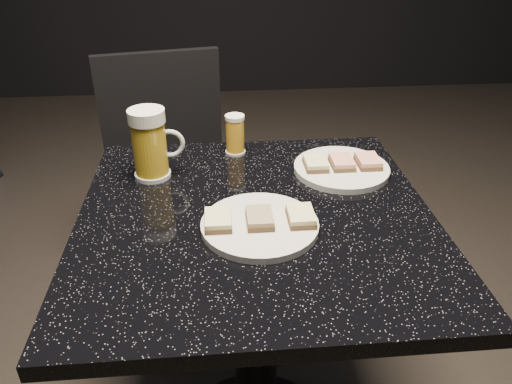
# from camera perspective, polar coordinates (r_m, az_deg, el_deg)

# --- Properties ---
(plate_large) EXTENTS (0.22, 0.22, 0.01)m
(plate_large) POSITION_cam_1_polar(r_m,az_deg,el_deg) (0.94, 0.42, -3.83)
(plate_large) COLOR silver
(plate_large) RESTS_ON table
(plate_small) EXTENTS (0.22, 0.22, 0.01)m
(plate_small) POSITION_cam_1_polar(r_m,az_deg,el_deg) (1.16, 9.73, 2.65)
(plate_small) COLOR silver
(plate_small) RESTS_ON table
(table) EXTENTS (0.70, 0.70, 0.75)m
(table) POSITION_cam_1_polar(r_m,az_deg,el_deg) (1.14, 0.00, -12.87)
(table) COLOR black
(table) RESTS_ON floor
(beer_mug) EXTENTS (0.12, 0.08, 0.16)m
(beer_mug) POSITION_cam_1_polar(r_m,az_deg,el_deg) (1.11, -11.97, 5.41)
(beer_mug) COLOR silver
(beer_mug) RESTS_ON table
(beer_tumbler) EXTENTS (0.05, 0.05, 0.10)m
(beer_tumbler) POSITION_cam_1_polar(r_m,az_deg,el_deg) (1.21, -2.41, 6.56)
(beer_tumbler) COLOR silver
(beer_tumbler) RESTS_ON table
(chair) EXTENTS (0.48, 0.48, 0.87)m
(chair) POSITION_cam_1_polar(r_m,az_deg,el_deg) (1.71, -9.81, 2.31)
(chair) COLOR black
(chair) RESTS_ON floor
(canapes_on_plate_large) EXTENTS (0.21, 0.07, 0.02)m
(canapes_on_plate_large) POSITION_cam_1_polar(r_m,az_deg,el_deg) (0.93, 0.43, -3.00)
(canapes_on_plate_large) COLOR #4C3521
(canapes_on_plate_large) RESTS_ON plate_large
(canapes_on_plate_small) EXTENTS (0.17, 0.07, 0.02)m
(canapes_on_plate_small) POSITION_cam_1_polar(r_m,az_deg,el_deg) (1.15, 9.80, 3.37)
(canapes_on_plate_small) COLOR #4C3521
(canapes_on_plate_small) RESTS_ON plate_small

